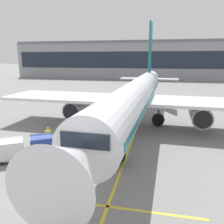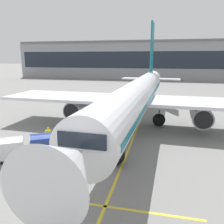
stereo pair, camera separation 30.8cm
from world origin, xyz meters
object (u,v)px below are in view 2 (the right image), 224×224
object	(u,v)px
ground_crew_by_carts	(46,137)
ground_crew_marshaller	(60,142)
safety_cone_nose_mark	(79,129)
baggage_cart_second	(12,149)
safety_cone_wingtip	(80,133)
belt_loader	(79,138)
ground_crew_by_loader	(49,134)
safety_cone_engine_keepout	(85,125)
parked_airplane	(137,96)
baggage_cart_lead	(41,144)

from	to	relation	value
ground_crew_by_carts	ground_crew_marshaller	bearing A→B (deg)	-26.77
ground_crew_by_carts	safety_cone_nose_mark	world-z (taller)	ground_crew_by_carts
baggage_cart_second	safety_cone_wingtip	world-z (taller)	baggage_cart_second
belt_loader	ground_crew_by_loader	size ratio (longest dim) A/B	2.84
baggage_cart_second	ground_crew_by_carts	distance (m)	3.70
ground_crew_marshaller	safety_cone_nose_mark	size ratio (longest dim) A/B	2.54
safety_cone_nose_mark	safety_cone_engine_keepout	bearing A→B (deg)	86.86
belt_loader	parked_airplane	bearing A→B (deg)	60.22
baggage_cart_second	ground_crew_by_loader	size ratio (longest dim) A/B	1.57
parked_airplane	belt_loader	xyz separation A→B (m)	(-4.72, -8.24, -3.03)
belt_loader	baggage_cart_second	xyz separation A→B (m)	(-4.61, -4.14, 0.09)
ground_crew_marshaller	safety_cone_wingtip	xyz separation A→B (m)	(0.13, 4.94, -0.68)
ground_crew_by_carts	safety_cone_engine_keepout	xyz separation A→B (m)	(1.58, 6.86, -0.68)
parked_airplane	safety_cone_nose_mark	world-z (taller)	parked_airplane
ground_crew_marshaller	parked_airplane	bearing A→B (deg)	58.93
baggage_cart_second	safety_cone_wingtip	distance (m)	8.20
ground_crew_by_loader	ground_crew_by_carts	xyz separation A→B (m)	(0.25, -0.91, 0.00)
baggage_cart_lead	safety_cone_nose_mark	world-z (taller)	baggage_cart_lead
ground_crew_by_loader	ground_crew_by_carts	size ratio (longest dim) A/B	1.00
ground_crew_by_loader	safety_cone_nose_mark	world-z (taller)	ground_crew_by_loader
belt_loader	ground_crew_by_loader	bearing A→B (deg)	177.10
baggage_cart_lead	ground_crew_marshaller	distance (m)	1.64
parked_airplane	ground_crew_by_carts	size ratio (longest dim) A/B	25.71
parked_airplane	safety_cone_engine_keepout	world-z (taller)	parked_airplane
baggage_cart_second	safety_cone_wingtip	size ratio (longest dim) A/B	4.13
parked_airplane	safety_cone_nose_mark	size ratio (longest dim) A/B	65.18
baggage_cart_second	belt_loader	bearing A→B (deg)	41.97
parked_airplane	ground_crew_marshaller	distance (m)	11.96
ground_crew_by_loader	ground_crew_marshaller	bearing A→B (deg)	-41.24
baggage_cart_lead	ground_crew_by_loader	xyz separation A→B (m)	(-0.80, 2.84, -0.00)
belt_loader	ground_crew_by_loader	world-z (taller)	belt_loader
ground_crew_by_carts	safety_cone_engine_keepout	distance (m)	7.07
baggage_cart_lead	safety_cone_nose_mark	size ratio (longest dim) A/B	3.97
baggage_cart_lead	ground_crew_by_loader	size ratio (longest dim) A/B	1.57
safety_cone_wingtip	safety_cone_nose_mark	distance (m)	1.19
parked_airplane	safety_cone_engine_keepout	bearing A→B (deg)	-161.28
parked_airplane	safety_cone_wingtip	size ratio (longest dim) A/B	67.81
ground_crew_marshaller	safety_cone_engine_keepout	size ratio (longest dim) A/B	2.69
ground_crew_by_carts	ground_crew_marshaller	distance (m)	2.09
ground_crew_by_carts	safety_cone_wingtip	size ratio (longest dim) A/B	2.64
safety_cone_engine_keepout	safety_cone_wingtip	size ratio (longest dim) A/B	0.98
belt_loader	baggage_cart_lead	bearing A→B (deg)	-134.00
baggage_cart_lead	safety_cone_engine_keepout	xyz separation A→B (m)	(1.02, 8.79, -0.69)
ground_crew_marshaller	safety_cone_nose_mark	xyz separation A→B (m)	(-0.39, 6.00, -0.66)
parked_airplane	baggage_cart_second	distance (m)	15.78
ground_crew_by_carts	safety_cone_wingtip	world-z (taller)	ground_crew_by_carts
baggage_cart_lead	safety_cone_nose_mark	xyz separation A→B (m)	(0.92, 6.99, -0.67)
ground_crew_by_loader	ground_crew_marshaller	size ratio (longest dim) A/B	1.00
safety_cone_wingtip	belt_loader	bearing A→B (deg)	-70.82
ground_crew_by_carts	ground_crew_marshaller	xyz separation A→B (m)	(1.87, -0.94, 0.00)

